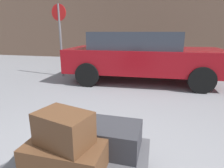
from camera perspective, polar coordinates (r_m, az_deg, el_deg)
luggage_cart at (r=1.92m, az=-8.86°, el=-21.99°), size 1.19×0.83×0.34m
suitcase_brown_front_right at (r=1.69m, az=-13.66°, el=-20.23°), size 0.65×0.40×0.23m
suitcase_teal_rear_left at (r=2.04m, az=-13.76°, el=-13.60°), size 0.56×0.49×0.22m
suitcase_charcoal_stacked_top at (r=1.87m, az=-0.68°, el=-15.57°), size 0.58×0.43×0.25m
duffel_bag_brown_topmost_pile at (r=1.56m, az=-14.24°, el=-12.84°), size 0.48×0.39×0.26m
parked_car at (r=5.61m, az=8.82°, el=8.47°), size 4.35×2.02×1.42m
bollard_kerb_near at (r=8.31m, az=25.68°, el=6.42°), size 0.23×0.23×0.67m
no_parking_sign at (r=6.42m, az=-15.29°, el=14.66°), size 0.50×0.07×2.24m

